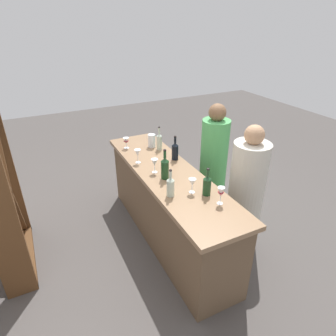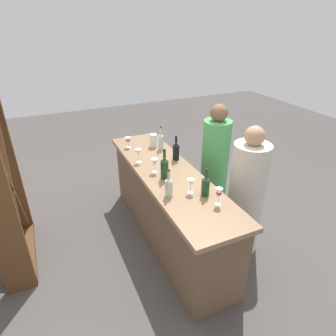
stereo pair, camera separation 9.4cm
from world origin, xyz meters
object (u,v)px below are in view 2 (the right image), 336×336
at_px(wine_glass_near_left, 219,194).
at_px(wine_glass_far_center, 138,153).
at_px(wine_glass_far_left, 128,141).
at_px(water_pitcher, 153,140).
at_px(wine_glass_near_center, 191,183).
at_px(wine_bottle_second_left_clear_pale, 169,186).
at_px(wine_bottle_center_olive_green, 164,168).
at_px(person_left_guest, 246,197).
at_px(wine_rack, 3,191).
at_px(person_center_guest, 214,169).
at_px(wine_bottle_leftmost_olive_green, 206,186).
at_px(wine_bottle_second_right_near_black, 176,151).
at_px(wine_glass_near_right, 155,163).
at_px(wine_bottle_rightmost_clear_pale, 161,141).

height_order(wine_glass_near_left, wine_glass_far_center, wine_glass_near_left).
xyz_separation_m(wine_glass_far_left, water_pitcher, (-0.10, -0.31, -0.01)).
bearing_deg(wine_glass_near_center, wine_bottle_second_left_clear_pale, 79.49).
relative_size(wine_bottle_center_olive_green, person_left_guest, 0.22).
height_order(wine_rack, wine_glass_near_center, wine_rack).
xyz_separation_m(wine_glass_near_center, person_center_guest, (0.62, -0.68, -0.30)).
height_order(wine_bottle_leftmost_olive_green, wine_glass_near_left, wine_bottle_leftmost_olive_green).
bearing_deg(wine_glass_near_left, wine_glass_far_left, 12.43).
bearing_deg(wine_rack, person_left_guest, -110.54).
distance_m(wine_bottle_second_right_near_black, person_center_guest, 0.59).
xyz_separation_m(water_pitcher, person_center_guest, (-0.57, -0.59, -0.28)).
distance_m(wine_bottle_second_left_clear_pale, wine_glass_near_center, 0.22).
xyz_separation_m(wine_bottle_leftmost_olive_green, wine_glass_near_left, (-0.19, -0.03, 0.01)).
relative_size(wine_bottle_second_right_near_black, person_left_guest, 0.20).
relative_size(water_pitcher, person_center_guest, 0.11).
distance_m(wine_bottle_leftmost_olive_green, wine_glass_near_right, 0.68).
height_order(wine_bottle_center_olive_green, wine_glass_far_center, wine_bottle_center_olive_green).
bearing_deg(wine_bottle_center_olive_green, wine_bottle_second_left_clear_pale, 163.00).
bearing_deg(wine_bottle_second_right_near_black, wine_glass_near_left, 176.61).
bearing_deg(wine_glass_far_left, wine_glass_far_center, 177.65).
xyz_separation_m(wine_bottle_rightmost_clear_pale, water_pitcher, (0.12, 0.05, -0.03)).
relative_size(wine_bottle_leftmost_olive_green, water_pitcher, 1.66).
height_order(wine_bottle_second_left_clear_pale, wine_bottle_center_olive_green, wine_bottle_center_olive_green).
relative_size(wine_rack, wine_glass_near_left, 10.04).
height_order(wine_glass_near_center, water_pitcher, water_pitcher).
xyz_separation_m(wine_rack, wine_glass_near_left, (-1.15, -1.81, 0.17)).
bearing_deg(wine_glass_near_left, wine_glass_near_center, 25.35).
xyz_separation_m(wine_glass_near_left, wine_glass_near_center, (0.28, 0.13, -0.01)).
xyz_separation_m(wine_glass_near_left, water_pitcher, (1.47, 0.04, -0.03)).
distance_m(wine_bottle_leftmost_olive_green, wine_bottle_second_right_near_black, 0.82).
relative_size(wine_bottle_second_right_near_black, water_pitcher, 1.76).
distance_m(wine_rack, wine_bottle_leftmost_olive_green, 2.03).
relative_size(wine_rack, water_pitcher, 10.22).
height_order(wine_rack, person_center_guest, wine_rack).
bearing_deg(wine_glass_near_left, wine_rack, 57.44).
relative_size(wine_bottle_second_left_clear_pale, wine_bottle_second_right_near_black, 0.94).
height_order(wine_bottle_rightmost_clear_pale, wine_glass_near_right, wine_bottle_rightmost_clear_pale).
xyz_separation_m(wine_glass_near_left, wine_glass_near_right, (0.81, 0.29, -0.00)).
relative_size(wine_rack, wine_bottle_second_right_near_black, 5.82).
xyz_separation_m(wine_bottle_rightmost_clear_pale, person_left_guest, (-1.08, -0.54, -0.35)).
distance_m(wine_glass_near_center, wine_glass_far_left, 1.32).
bearing_deg(wine_glass_near_center, water_pitcher, -4.51).
height_order(wine_bottle_second_left_clear_pale, wine_bottle_second_right_near_black, wine_bottle_second_right_near_black).
distance_m(wine_rack, wine_glass_far_center, 1.45).
distance_m(wine_bottle_rightmost_clear_pale, wine_glass_far_left, 0.43).
height_order(wine_glass_near_left, water_pitcher, wine_glass_near_left).
height_order(wine_bottle_center_olive_green, wine_glass_far_left, wine_bottle_center_olive_green).
bearing_deg(water_pitcher, wine_rack, 100.26).
xyz_separation_m(wine_bottle_second_left_clear_pale, wine_bottle_center_olive_green, (0.33, -0.10, 0.02)).
xyz_separation_m(person_left_guest, person_center_guest, (0.63, 0.01, 0.04)).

